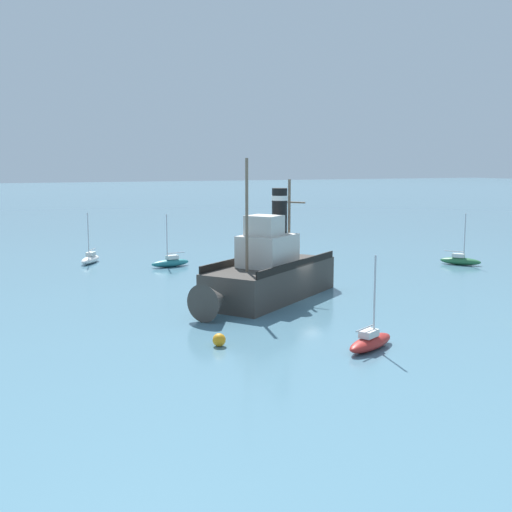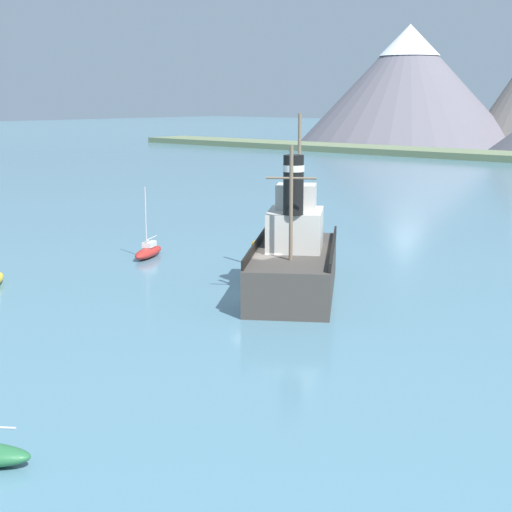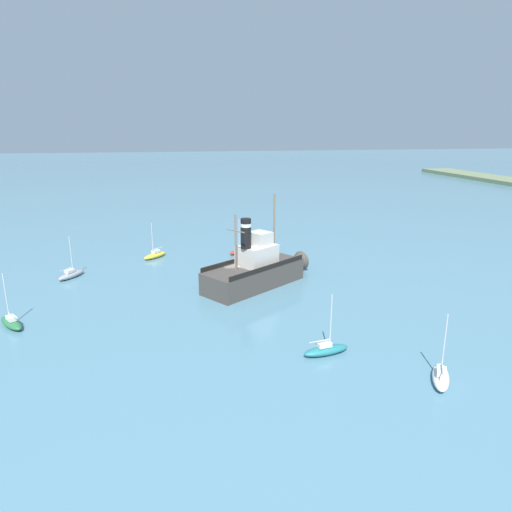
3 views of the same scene
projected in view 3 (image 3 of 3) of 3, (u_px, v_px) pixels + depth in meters
The scene contains 9 objects.
ground_plane at pixel (235, 285), 50.90m from camera, with size 600.00×600.00×0.00m, color teal.
old_tugboat at pixel (258, 269), 50.44m from camera, with size 10.95×13.77×9.90m.
sailboat_red at pixel (241, 251), 63.44m from camera, with size 2.67×3.89×4.90m.
sailboat_white at pixel (441, 376), 31.40m from camera, with size 3.83×2.90×4.90m.
sailboat_green at pixel (11, 322), 40.09m from camera, with size 3.74×3.08×4.90m.
sailboat_yellow at pixel (155, 255), 61.39m from camera, with size 3.45×3.48×4.90m.
sailboat_grey at pixel (71, 274), 53.25m from camera, with size 3.74×3.09×4.90m.
sailboat_teal at pixel (326, 349), 35.19m from camera, with size 1.72×3.93×4.90m.
mooring_buoy at pixel (297, 256), 61.24m from camera, with size 0.70×0.70×0.70m, color orange.
Camera 3 is at (47.59, -7.47, 16.92)m, focal length 32.00 mm.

